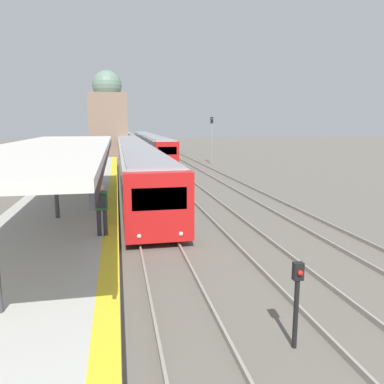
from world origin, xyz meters
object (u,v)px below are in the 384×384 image
(person_on_platform, at_px, (101,206))
(train_far, at_px, (149,142))
(signal_mast_far, at_px, (212,135))
(train_near, at_px, (129,148))
(signal_post_near, at_px, (297,296))

(person_on_platform, relative_size, train_far, 0.04)
(person_on_platform, xyz_separation_m, signal_mast_far, (11.02, 29.17, 1.35))
(person_on_platform, distance_m, train_near, 34.57)
(person_on_platform, xyz_separation_m, train_far, (5.51, 48.28, -0.36))
(train_far, height_order, signal_mast_far, signal_mast_far)
(train_far, distance_m, signal_mast_far, 19.97)
(train_near, height_order, signal_mast_far, signal_mast_far)
(person_on_platform, bearing_deg, signal_mast_far, 69.29)
(train_near, relative_size, train_far, 1.47)
(train_near, relative_size, signal_mast_far, 12.79)
(signal_post_near, bearing_deg, train_far, 88.38)
(signal_post_near, distance_m, signal_mast_far, 35.51)
(train_far, relative_size, signal_post_near, 24.85)
(person_on_platform, height_order, signal_mast_far, signal_mast_far)
(train_far, bearing_deg, person_on_platform, -96.51)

